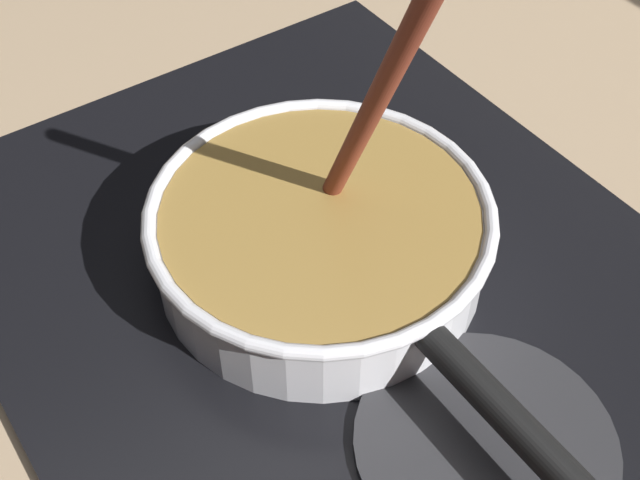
% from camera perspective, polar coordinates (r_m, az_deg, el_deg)
% --- Properties ---
extents(ground, '(2.40, 1.60, 0.04)m').
position_cam_1_polar(ground, '(0.70, -9.47, 0.01)').
color(ground, '#9E8466').
extents(hob_plate, '(0.56, 0.48, 0.01)m').
position_cam_1_polar(hob_plate, '(0.64, 0.00, -2.09)').
color(hob_plate, black).
rests_on(hob_plate, ground).
extents(burner_ring, '(0.19, 0.19, 0.01)m').
position_cam_1_polar(burner_ring, '(0.63, 0.00, -1.50)').
color(burner_ring, '#592D0C').
rests_on(burner_ring, hob_plate).
extents(spare_burner, '(0.17, 0.17, 0.01)m').
position_cam_1_polar(spare_burner, '(0.55, 11.13, -13.31)').
color(spare_burner, '#262628').
rests_on(spare_burner, hob_plate).
extents(cooking_pan, '(0.42, 0.25, 0.27)m').
position_cam_1_polar(cooking_pan, '(0.61, 0.17, 0.21)').
color(cooking_pan, silver).
rests_on(cooking_pan, hob_plate).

